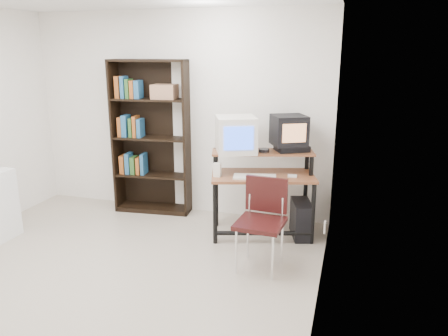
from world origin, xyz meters
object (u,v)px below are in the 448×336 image
(crt_monitor, at_px, (236,135))
(crt_tv, at_px, (289,130))
(bookshelf, at_px, (152,136))
(computer_desk, at_px, (263,178))
(school_chair, at_px, (263,214))
(pc_tower, at_px, (301,219))

(crt_monitor, bearing_deg, crt_tv, -4.74)
(bookshelf, bearing_deg, computer_desk, -19.31)
(school_chair, height_order, bookshelf, bookshelf)
(school_chair, bearing_deg, crt_tv, 89.11)
(crt_monitor, height_order, crt_tv, crt_tv)
(school_chair, xyz_separation_m, bookshelf, (-1.73, 1.15, 0.46))
(computer_desk, height_order, school_chair, computer_desk)
(crt_tv, relative_size, bookshelf, 0.24)
(computer_desk, distance_m, pc_tower, 0.66)
(crt_monitor, bearing_deg, school_chair, -81.22)
(crt_tv, distance_m, pc_tower, 1.04)
(crt_monitor, relative_size, pc_tower, 1.27)
(bookshelf, bearing_deg, crt_tv, -11.49)
(computer_desk, xyz_separation_m, school_chair, (0.16, -0.77, -0.13))
(crt_monitor, height_order, pc_tower, crt_monitor)
(computer_desk, bearing_deg, pc_tower, -8.29)
(crt_tv, bearing_deg, school_chair, -122.97)
(crt_monitor, distance_m, bookshelf, 1.31)
(computer_desk, xyz_separation_m, crt_monitor, (-0.32, 0.00, 0.49))
(computer_desk, relative_size, pc_tower, 2.84)
(crt_tv, distance_m, school_chair, 1.18)
(computer_desk, xyz_separation_m, crt_tv, (0.25, 0.19, 0.54))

